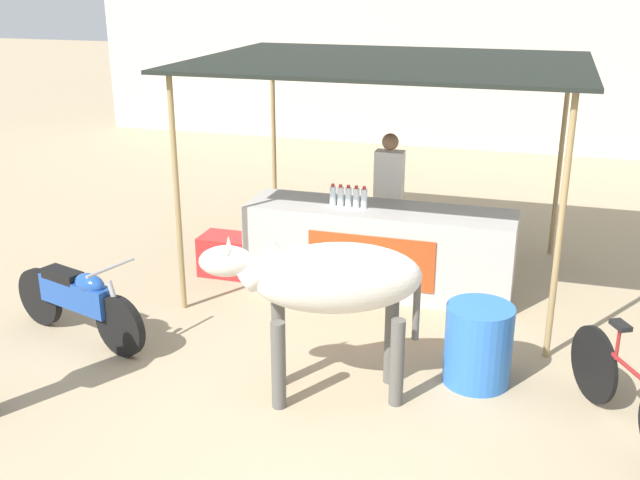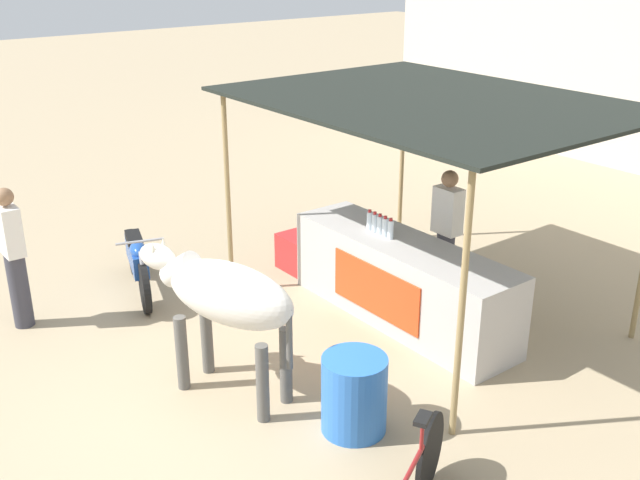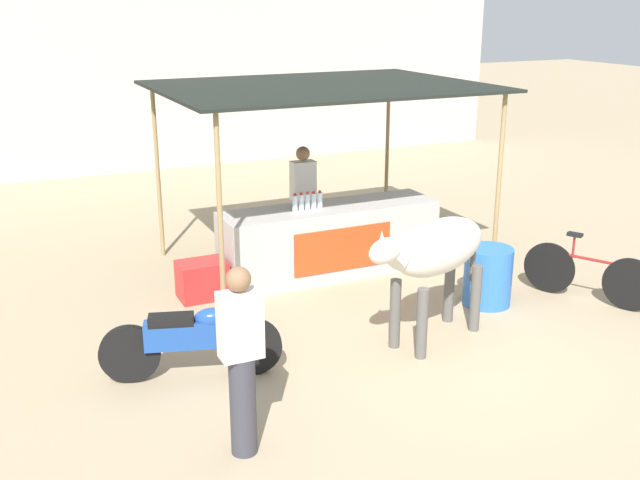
{
  "view_description": "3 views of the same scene",
  "coord_description": "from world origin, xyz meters",
  "views": [
    {
      "loc": [
        1.67,
        -5.59,
        3.43
      ],
      "look_at": [
        -0.25,
        0.73,
        1.06
      ],
      "focal_mm": 42.0,
      "sensor_mm": 36.0,
      "label": 1
    },
    {
      "loc": [
        5.6,
        -3.27,
        4.11
      ],
      "look_at": [
        -0.47,
        1.38,
        1.04
      ],
      "focal_mm": 42.0,
      "sensor_mm": 36.0,
      "label": 2
    },
    {
      "loc": [
        -4.25,
        -6.51,
        3.63
      ],
      "look_at": [
        -0.5,
        1.44,
        0.78
      ],
      "focal_mm": 42.0,
      "sensor_mm": 36.0,
      "label": 3
    }
  ],
  "objects": [
    {
      "name": "stall_counter",
      "position": [
        0.0,
        2.2,
        0.48
      ],
      "size": [
        3.0,
        0.82,
        0.96
      ],
      "color": "#B2ADA8",
      "rests_on": "ground"
    },
    {
      "name": "stall_awning",
      "position": [
        0.0,
        2.5,
        2.44
      ],
      "size": [
        4.2,
        3.2,
        2.54
      ],
      "color": "black",
      "rests_on": "ground"
    },
    {
      "name": "passerby_on_street",
      "position": [
        -2.51,
        -1.34,
        0.85
      ],
      "size": [
        0.34,
        0.22,
        1.65
      ],
      "color": "#383842",
      "rests_on": "ground"
    },
    {
      "name": "cooler_box",
      "position": [
        -1.83,
        2.1,
        0.24
      ],
      "size": [
        0.6,
        0.44,
        0.48
      ],
      "primitive_type": "cube",
      "color": "red",
      "rests_on": "ground"
    },
    {
      "name": "vendor_behind_counter",
      "position": [
        -0.06,
        2.95,
        0.85
      ],
      "size": [
        0.34,
        0.22,
        1.65
      ],
      "color": "#383842",
      "rests_on": "ground"
    },
    {
      "name": "ground_plane",
      "position": [
        0.0,
        0.0,
        0.0
      ],
      "size": [
        60.0,
        60.0,
        0.0
      ],
      "primitive_type": "plane",
      "color": "tan"
    },
    {
      "name": "cow",
      "position": [
        0.1,
        -0.17,
        1.03
      ],
      "size": [
        1.83,
        0.96,
        1.44
      ],
      "color": "silver",
      "rests_on": "ground"
    },
    {
      "name": "motorcycle_parked",
      "position": [
        -2.52,
        0.1,
        0.43
      ],
      "size": [
        1.74,
        0.74,
        0.9
      ],
      "color": "black",
      "rests_on": "ground"
    },
    {
      "name": "water_bottle_row",
      "position": [
        -0.35,
        2.15,
        1.07
      ],
      "size": [
        0.43,
        0.07,
        0.25
      ],
      "color": "silver",
      "rests_on": "stall_counter"
    },
    {
      "name": "water_barrel",
      "position": [
        1.3,
        0.4,
        0.36
      ],
      "size": [
        0.59,
        0.59,
        0.73
      ],
      "primitive_type": "cylinder",
      "color": "blue",
      "rests_on": "ground"
    }
  ]
}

